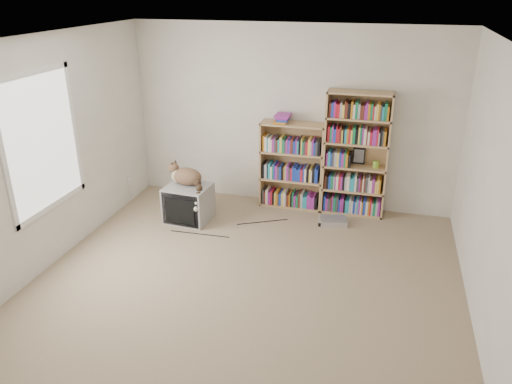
% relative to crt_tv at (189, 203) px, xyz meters
% --- Properties ---
extents(floor, '(4.50, 5.00, 0.01)m').
position_rel_crt_tv_xyz_m(floor, '(1.18, -1.53, -0.24)').
color(floor, tan).
rests_on(floor, ground).
extents(wall_back, '(4.50, 0.02, 2.50)m').
position_rel_crt_tv_xyz_m(wall_back, '(1.18, 0.97, 1.01)').
color(wall_back, beige).
rests_on(wall_back, floor).
extents(wall_front, '(4.50, 0.02, 2.50)m').
position_rel_crt_tv_xyz_m(wall_front, '(1.18, -4.03, 1.01)').
color(wall_front, beige).
rests_on(wall_front, floor).
extents(wall_left, '(0.02, 5.00, 2.50)m').
position_rel_crt_tv_xyz_m(wall_left, '(-1.07, -1.53, 1.01)').
color(wall_left, beige).
rests_on(wall_left, floor).
extents(wall_right, '(0.02, 5.00, 2.50)m').
position_rel_crt_tv_xyz_m(wall_right, '(3.43, -1.53, 1.01)').
color(wall_right, beige).
rests_on(wall_right, floor).
extents(ceiling, '(4.50, 5.00, 0.02)m').
position_rel_crt_tv_xyz_m(ceiling, '(1.18, -1.53, 2.26)').
color(ceiling, white).
rests_on(ceiling, wall_back).
extents(window, '(0.02, 1.22, 1.52)m').
position_rel_crt_tv_xyz_m(window, '(-1.06, -1.33, 1.16)').
color(window, white).
rests_on(window, wall_left).
extents(crt_tv, '(0.59, 0.55, 0.49)m').
position_rel_crt_tv_xyz_m(crt_tv, '(0.00, 0.00, 0.00)').
color(crt_tv, '#9C9C9F').
rests_on(crt_tv, floor).
extents(cat, '(0.60, 0.52, 0.50)m').
position_rel_crt_tv_xyz_m(cat, '(0.01, 0.01, 0.33)').
color(cat, '#3D2519').
rests_on(cat, crt_tv).
extents(bookcase_tall, '(0.84, 0.30, 1.69)m').
position_rel_crt_tv_xyz_m(bookcase_tall, '(2.10, 0.83, 0.56)').
color(bookcase_tall, tan).
rests_on(bookcase_tall, floor).
extents(bookcase_short, '(0.88, 0.30, 1.22)m').
position_rel_crt_tv_xyz_m(bookcase_short, '(1.24, 0.83, 0.31)').
color(bookcase_short, tan).
rests_on(bookcase_short, floor).
extents(book_stack, '(0.20, 0.26, 0.11)m').
position_rel_crt_tv_xyz_m(book_stack, '(1.08, 0.81, 1.03)').
color(book_stack, red).
rests_on(book_stack, bookcase_short).
extents(green_mug, '(0.08, 0.08, 0.09)m').
position_rel_crt_tv_xyz_m(green_mug, '(2.37, 0.81, 0.49)').
color(green_mug, '#7FB132').
rests_on(green_mug, bookcase_tall).
extents(framed_print, '(0.16, 0.05, 0.22)m').
position_rel_crt_tv_xyz_m(framed_print, '(2.14, 0.91, 0.56)').
color(framed_print, black).
rests_on(framed_print, bookcase_tall).
extents(dvd_player, '(0.40, 0.33, 0.08)m').
position_rel_crt_tv_xyz_m(dvd_player, '(1.90, 0.36, -0.20)').
color(dvd_player, silver).
rests_on(dvd_player, floor).
extents(wall_outlet, '(0.01, 0.08, 0.13)m').
position_rel_crt_tv_xyz_m(wall_outlet, '(-1.06, 0.34, 0.08)').
color(wall_outlet, silver).
rests_on(wall_outlet, wall_left).
extents(floor_cables, '(1.20, 0.70, 0.01)m').
position_rel_crt_tv_xyz_m(floor_cables, '(0.88, -0.10, -0.24)').
color(floor_cables, black).
rests_on(floor_cables, floor).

